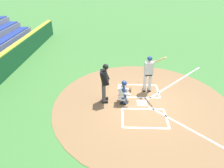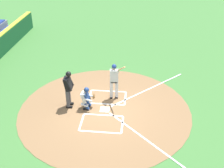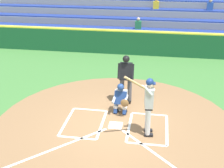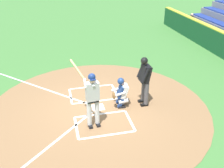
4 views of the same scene
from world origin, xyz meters
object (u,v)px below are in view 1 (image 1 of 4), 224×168
Objects in this scene: plate_umpire at (105,81)px; baseball at (121,102)px; batter at (149,72)px; catcher at (124,91)px.

plate_umpire reaches higher than baseball.
batter is 1.98m from baseball.
catcher is at bearing 85.69° from plate_umpire.
batter is at bearing 128.10° from baseball.
batter reaches higher than plate_umpire.
batter is at bearing 114.06° from plate_umpire.
batter is at bearing 129.16° from catcher.
catcher is 0.57m from baseball.
plate_umpire is 25.20× the size of baseball.
plate_umpire is 1.27m from baseball.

